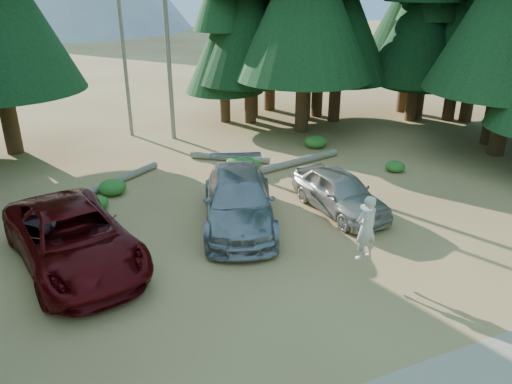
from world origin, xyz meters
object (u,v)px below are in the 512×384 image
(red_pickup, at_px, (73,238))
(log_left, at_px, (123,179))
(silver_minivan_center, at_px, (239,201))
(log_mid, at_px, (230,158))
(log_right, at_px, (292,163))
(silver_minivan_right, at_px, (340,192))
(frisbee_player, at_px, (366,228))

(red_pickup, relative_size, log_left, 1.58)
(silver_minivan_center, xyz_separation_m, log_left, (-3.15, 5.63, -0.72))
(red_pickup, distance_m, log_left, 6.76)
(red_pickup, distance_m, silver_minivan_center, 5.63)
(log_mid, xyz_separation_m, log_right, (2.41, -1.85, 0.01))
(silver_minivan_right, distance_m, log_right, 5.08)
(silver_minivan_center, relative_size, log_left, 1.46)
(frisbee_player, relative_size, log_right, 0.37)
(red_pickup, height_order, log_right, red_pickup)
(log_left, distance_m, log_right, 7.69)
(red_pickup, xyz_separation_m, silver_minivan_center, (5.59, 0.64, -0.04))
(silver_minivan_right, distance_m, log_left, 9.33)
(log_left, xyz_separation_m, log_mid, (5.18, 0.68, 0.01))
(silver_minivan_center, bearing_deg, frisbee_player, -46.20)
(red_pickup, xyz_separation_m, log_left, (2.44, 6.26, -0.76))
(log_left, bearing_deg, silver_minivan_center, -95.13)
(silver_minivan_center, height_order, silver_minivan_right, silver_minivan_center)
(silver_minivan_right, relative_size, log_mid, 1.17)
(log_right, bearing_deg, frisbee_player, -115.97)
(red_pickup, distance_m, frisbee_player, 8.66)
(silver_minivan_center, distance_m, silver_minivan_right, 3.85)
(silver_minivan_center, relative_size, log_right, 1.12)
(log_mid, bearing_deg, red_pickup, -101.10)
(log_left, bearing_deg, log_right, -43.17)
(red_pickup, xyz_separation_m, frisbee_player, (7.69, -3.94, 0.64))
(silver_minivan_right, relative_size, log_left, 1.11)
(red_pickup, bearing_deg, log_right, 15.30)
(silver_minivan_center, height_order, log_mid, silver_minivan_center)
(silver_minivan_right, bearing_deg, frisbee_player, -115.53)
(frisbee_player, bearing_deg, log_mid, -95.76)
(frisbee_player, bearing_deg, silver_minivan_right, -119.16)
(log_left, height_order, log_mid, log_mid)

